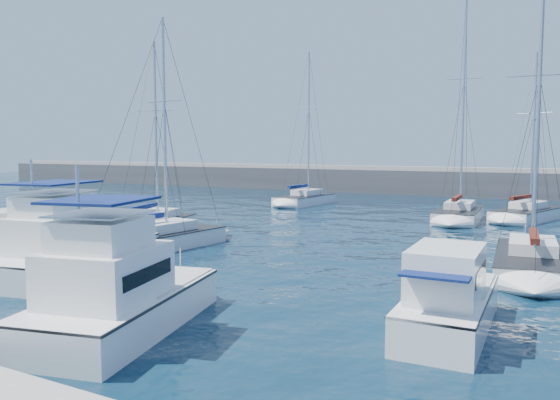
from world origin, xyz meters
The scene contains 12 objects.
ground centered at (0.00, 0.00, 0.00)m, with size 220.00×220.00×0.00m, color black.
breakwater centered at (0.00, 52.00, 1.05)m, with size 160.00×6.00×4.45m.
motor_yacht_port_outer centered at (-12.70, -0.34, 0.94)m, with size 2.86×6.30×3.20m.
motor_yacht_port_inner centered at (-9.16, -0.43, 1.13)m, with size 5.23×9.88×4.69m.
motor_yacht_stbd_inner centered at (-1.16, -5.51, 1.13)m, with size 4.97×8.13×4.69m.
motor_yacht_stbd_outer centered at (7.98, -0.61, 0.94)m, with size 2.57×6.63×3.20m.
sailboat_mid_a centered at (-13.77, 10.50, 0.51)m, with size 4.97×8.69×13.28m.
sailboat_mid_b centered at (-9.62, 6.05, 0.50)m, with size 4.12×9.07×13.47m.
sailboat_mid_d centered at (9.79, 9.55, 0.52)m, with size 3.77×8.10×14.58m.
sailboat_back_a centered at (-12.90, 32.68, 0.54)m, with size 3.78×7.97×15.93m.
sailboat_back_b centered at (3.42, 27.06, 0.56)m, with size 3.57×8.21×18.16m.
sailboat_back_c centered at (8.19, 29.73, 0.52)m, with size 5.23×8.08×13.65m.
Camera 1 is at (11.20, -17.82, 5.76)m, focal length 35.00 mm.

